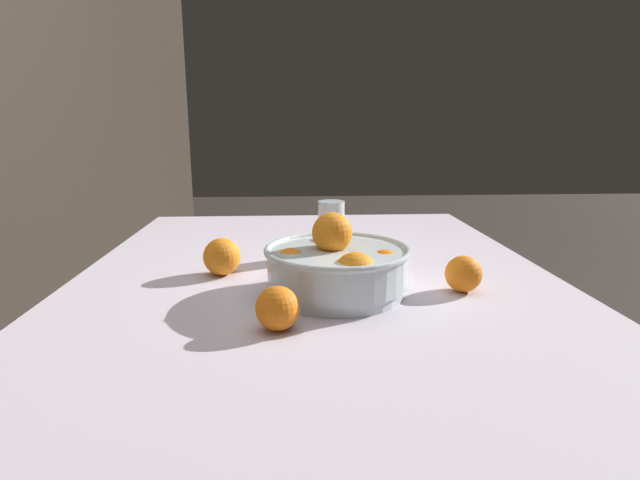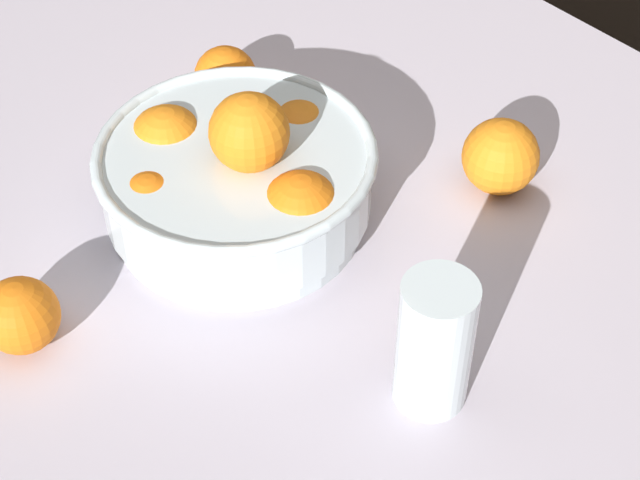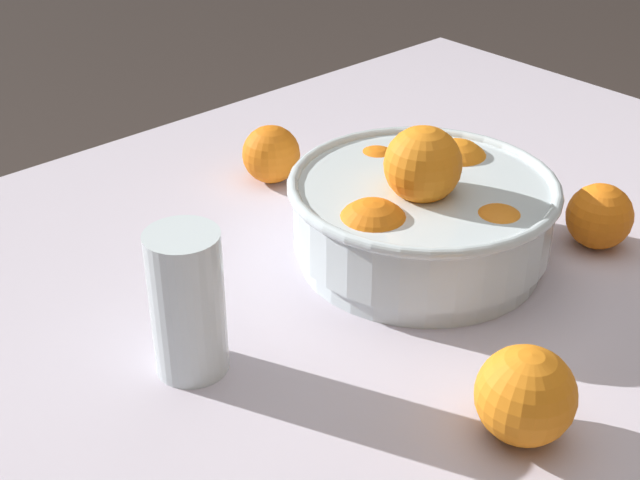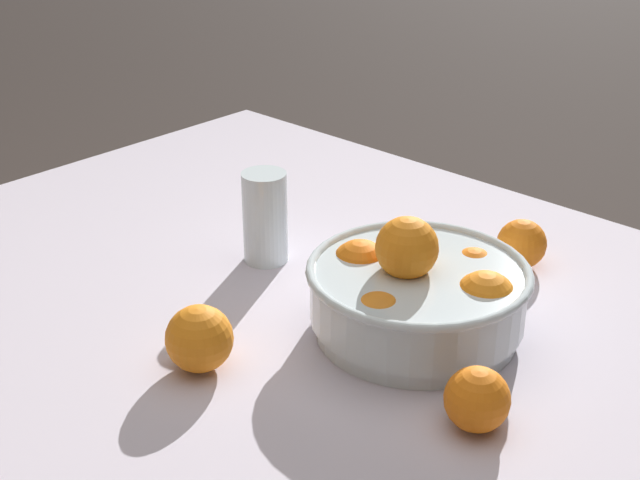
% 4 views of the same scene
% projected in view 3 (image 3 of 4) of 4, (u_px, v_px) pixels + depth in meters
% --- Properties ---
extents(dining_table, '(1.43, 1.04, 0.71)m').
position_uv_depth(dining_table, '(355.00, 368.00, 0.90)').
color(dining_table, silver).
rests_on(dining_table, ground_plane).
extents(fruit_bowl, '(0.28, 0.28, 0.16)m').
position_uv_depth(fruit_bowl, '(422.00, 212.00, 0.93)').
color(fruit_bowl, silver).
rests_on(fruit_bowl, dining_table).
extents(juice_glass, '(0.07, 0.07, 0.14)m').
position_uv_depth(juice_glass, '(188.00, 310.00, 0.77)').
color(juice_glass, '#F4A314').
rests_on(juice_glass, dining_table).
extents(orange_loose_near_bowl, '(0.07, 0.07, 0.07)m').
position_uv_depth(orange_loose_near_bowl, '(600.00, 216.00, 0.97)').
color(orange_loose_near_bowl, orange).
rests_on(orange_loose_near_bowl, dining_table).
extents(orange_loose_front, '(0.07, 0.07, 0.07)m').
position_uv_depth(orange_loose_front, '(271.00, 154.00, 1.10)').
color(orange_loose_front, orange).
rests_on(orange_loose_front, dining_table).
extents(orange_loose_aside, '(0.08, 0.08, 0.08)m').
position_uv_depth(orange_loose_aside, '(525.00, 395.00, 0.71)').
color(orange_loose_aside, orange).
rests_on(orange_loose_aside, dining_table).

